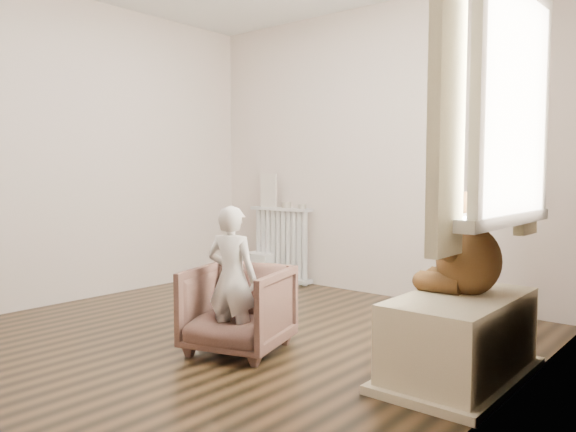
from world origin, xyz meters
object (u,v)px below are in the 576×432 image
Objects in this scene: radiator at (281,244)px; child at (232,278)px; toy_vanity at (261,253)px; armchair at (238,309)px; toy_bench at (460,342)px; teddy_bear at (468,253)px; plush_cat at (519,192)px.

child is (1.24, -1.91, 0.07)m from radiator.
radiator is at bearing 7.01° from toy_vanity.
radiator is 1.29× the size of armchair.
radiator is 0.79× the size of toy_bench.
teddy_bear reaches higher than radiator.
radiator is 2.61× the size of plush_cat.
armchair is 0.61× the size of toy_bench.
teddy_bear is at bearing -87.57° from plush_cat.
toy_vanity is at bearing -172.99° from radiator.
plush_cat is (1.39, 0.88, 0.73)m from armchair.
radiator is 0.27m from toy_vanity.
radiator is 0.85× the size of child.
radiator is 1.48× the size of toy_vanity.
toy_vanity is 0.90× the size of teddy_bear.
radiator is at bearing 150.06° from toy_bench.
armchair is at bearing -160.21° from teddy_bear.
plush_cat reaches higher than armchair.
radiator is at bearing 148.63° from teddy_bear.
child is 1.36m from toy_bench.
teddy_bear is at bearing 92.69° from toy_bench.
plush_cat is at bearing 72.85° from toy_bench.
toy_bench is (2.73, -1.40, -0.08)m from toy_vanity.
armchair is 1.32m from toy_bench.
armchair is (1.49, -1.83, -0.01)m from toy_vanity.
armchair is at bearing -106.83° from child.
toy_bench is 1.71× the size of teddy_bear.
armchair is 1.41m from teddy_bear.
teddy_bear reaches higher than toy_bench.
armchair is at bearing -50.92° from toy_vanity.
toy_vanity reaches higher than toy_bench.
teddy_bear is at bearing 6.10° from armchair.
toy_vanity is at bearing 112.25° from armchair.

